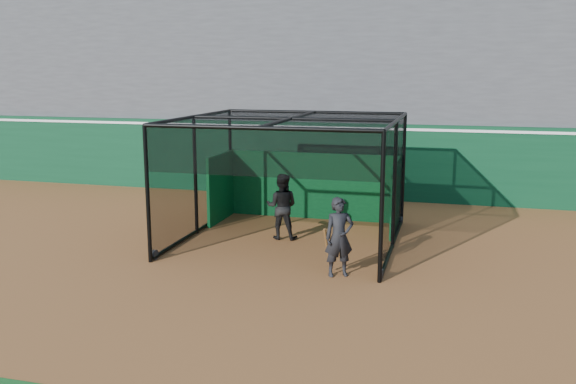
# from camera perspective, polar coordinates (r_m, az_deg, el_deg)

# --- Properties ---
(ground) EXTENTS (120.00, 120.00, 0.00)m
(ground) POSITION_cam_1_polar(r_m,az_deg,el_deg) (12.99, -6.37, -7.52)
(ground) COLOR brown
(ground) RESTS_ON ground
(outfield_wall) EXTENTS (50.00, 0.50, 2.50)m
(outfield_wall) POSITION_cam_1_polar(r_m,az_deg,el_deg) (20.64, 2.24, 3.20)
(outfield_wall) COLOR #0A3A1F
(outfield_wall) RESTS_ON ground
(grandstand) EXTENTS (50.00, 7.85, 8.95)m
(grandstand) POSITION_cam_1_polar(r_m,az_deg,el_deg) (24.14, 4.37, 11.92)
(grandstand) COLOR #4C4C4F
(grandstand) RESTS_ON ground
(batting_cage) EXTENTS (5.16, 5.20, 3.04)m
(batting_cage) POSITION_cam_1_polar(r_m,az_deg,el_deg) (15.02, 0.25, 1.07)
(batting_cage) COLOR black
(batting_cage) RESTS_ON ground
(batter) EXTENTS (0.85, 0.69, 1.66)m
(batter) POSITION_cam_1_polar(r_m,az_deg,el_deg) (15.28, -0.59, -1.36)
(batter) COLOR black
(batter) RESTS_ON ground
(on_deck_player) EXTENTS (0.72, 0.62, 1.65)m
(on_deck_player) POSITION_cam_1_polar(r_m,az_deg,el_deg) (12.54, 4.79, -4.24)
(on_deck_player) COLOR black
(on_deck_player) RESTS_ON ground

